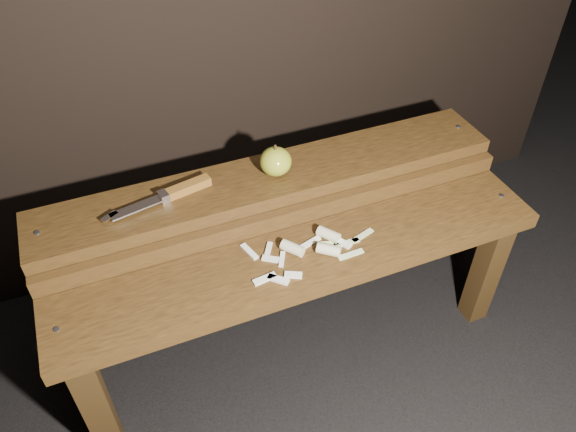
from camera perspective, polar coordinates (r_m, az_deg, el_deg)
name	(u,v)px	position (r m, az deg, el deg)	size (l,w,h in m)	color
ground	(296,344)	(1.67, 0.81, -12.83)	(60.00, 60.00, 0.00)	black
bench_front_tier	(307,277)	(1.36, 1.96, -6.21)	(1.20, 0.20, 0.42)	black
bench_rear_tier	(273,201)	(1.46, -1.58, 1.53)	(1.20, 0.21, 0.50)	black
apple	(276,161)	(1.39, -1.27, 5.57)	(0.08, 0.08, 0.08)	olive
knife	(175,192)	(1.37, -11.37, 2.38)	(0.27, 0.08, 0.02)	brown
apple_scraps	(312,248)	(1.32, 2.46, -3.25)	(0.33, 0.16, 0.03)	beige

